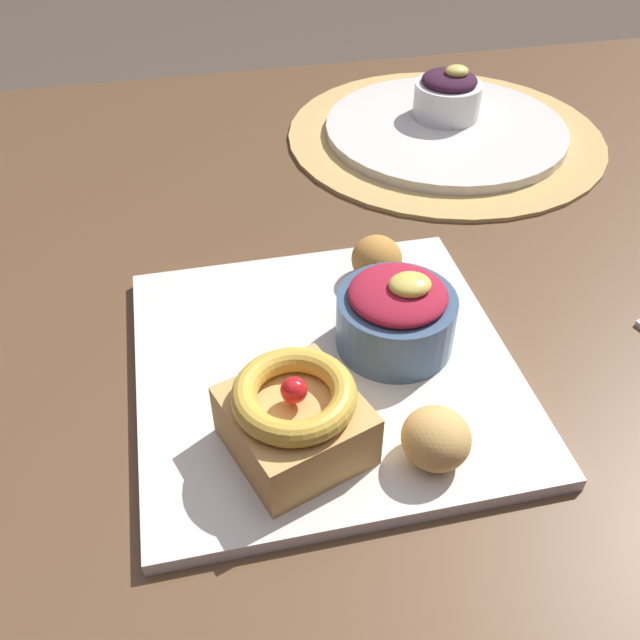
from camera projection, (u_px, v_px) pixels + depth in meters
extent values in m
plane|color=brown|center=(310.00, 609.00, 1.17)|extent=(8.00, 8.00, 0.00)
cube|color=brown|center=(303.00, 270.00, 0.70)|extent=(1.44, 0.94, 0.04)
cylinder|color=brown|center=(595.00, 262.00, 1.32)|extent=(0.07, 0.07, 0.69)
cylinder|color=tan|center=(445.00, 135.00, 0.87)|extent=(0.39, 0.39, 0.00)
cube|color=silver|center=(325.00, 368.00, 0.56)|extent=(0.30, 0.30, 0.01)
cube|color=tan|center=(295.00, 426.00, 0.48)|extent=(0.11, 0.11, 0.04)
torus|color=gold|center=(294.00, 395.00, 0.46)|extent=(0.11, 0.11, 0.02)
sphere|color=red|center=(294.00, 390.00, 0.46)|extent=(0.02, 0.02, 0.02)
cylinder|color=#3D5675|center=(395.00, 321.00, 0.56)|extent=(0.10, 0.10, 0.05)
ellipsoid|color=#A31E33|center=(398.00, 294.00, 0.54)|extent=(0.08, 0.08, 0.02)
ellipsoid|color=#E5CC56|center=(410.00, 285.00, 0.53)|extent=(0.03, 0.03, 0.01)
ellipsoid|color=tan|center=(436.00, 438.00, 0.47)|extent=(0.05, 0.05, 0.04)
ellipsoid|color=#BC7F38|center=(377.00, 259.00, 0.63)|extent=(0.05, 0.05, 0.04)
cylinder|color=silver|center=(446.00, 129.00, 0.87)|extent=(0.30, 0.30, 0.01)
cylinder|color=white|center=(447.00, 100.00, 0.87)|extent=(0.08, 0.08, 0.04)
ellipsoid|color=#38192D|center=(450.00, 80.00, 0.85)|extent=(0.07, 0.07, 0.02)
ellipsoid|color=#EAD666|center=(457.00, 71.00, 0.84)|extent=(0.03, 0.02, 0.01)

